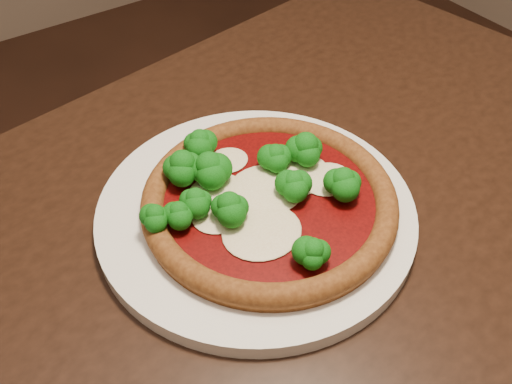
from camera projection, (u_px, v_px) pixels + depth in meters
dining_table at (321, 287)px, 0.70m from camera, size 1.19×0.98×0.75m
plate at (256, 212)px, 0.64m from camera, size 0.36×0.36×0.02m
pizza at (264, 196)px, 0.62m from camera, size 0.28×0.28×0.06m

